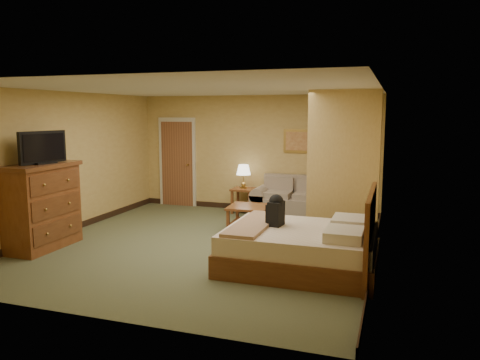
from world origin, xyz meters
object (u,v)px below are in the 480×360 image
at_px(bed, 305,247).
at_px(dresser, 41,206).
at_px(loveseat, 294,204).

bearing_deg(bed, dresser, -175.43).
bearing_deg(loveseat, dresser, -133.88).
height_order(loveseat, dresser, dresser).
relative_size(loveseat, dresser, 1.24).
xyz_separation_m(loveseat, dresser, (-3.44, -3.58, 0.42)).
xyz_separation_m(dresser, bed, (4.29, 0.34, -0.39)).
xyz_separation_m(loveseat, bed, (0.85, -3.23, 0.03)).
distance_m(dresser, bed, 4.32).
relative_size(loveseat, bed, 0.81).
height_order(loveseat, bed, bed).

